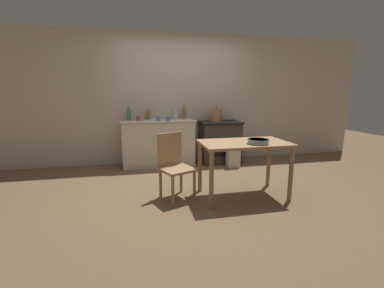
# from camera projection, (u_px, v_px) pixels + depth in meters

# --- Properties ---
(ground_plane) EXTENTS (14.00, 14.00, 0.00)m
(ground_plane) POSITION_uv_depth(u_px,v_px,m) (198.00, 186.00, 3.93)
(ground_plane) COLOR brown
(wall_back) EXTENTS (8.00, 0.07, 2.55)m
(wall_back) POSITION_uv_depth(u_px,v_px,m) (180.00, 99.00, 5.20)
(wall_back) COLOR beige
(wall_back) RESTS_ON ground_plane
(counter_cabinet) EXTENTS (1.39, 0.53, 0.89)m
(counter_cabinet) POSITION_uv_depth(u_px,v_px,m) (159.00, 143.00, 4.99)
(counter_cabinet) COLOR beige
(counter_cabinet) RESTS_ON ground_plane
(stove) EXTENTS (0.81, 0.58, 0.84)m
(stove) POSITION_uv_depth(u_px,v_px,m) (220.00, 142.00, 5.24)
(stove) COLOR #38332D
(stove) RESTS_ON ground_plane
(work_table) EXTENTS (1.17, 0.68, 0.76)m
(work_table) POSITION_uv_depth(u_px,v_px,m) (244.00, 150.00, 3.44)
(work_table) COLOR #A87F56
(work_table) RESTS_ON ground_plane
(chair) EXTENTS (0.52, 0.52, 0.88)m
(chair) POSITION_uv_depth(u_px,v_px,m) (174.00, 164.00, 3.45)
(chair) COLOR #A87F56
(chair) RESTS_ON ground_plane
(flour_sack) EXTENTS (0.24, 0.16, 0.37)m
(flour_sack) POSITION_uv_depth(u_px,v_px,m) (233.00, 158.00, 4.90)
(flour_sack) COLOR beige
(flour_sack) RESTS_ON ground_plane
(stock_pot) EXTENTS (0.25, 0.25, 0.27)m
(stock_pot) POSITION_uv_depth(u_px,v_px,m) (216.00, 115.00, 5.18)
(stock_pot) COLOR #B77A47
(stock_pot) RESTS_ON stove
(mixing_bowl_large) EXTENTS (0.28, 0.28, 0.06)m
(mixing_bowl_large) POSITION_uv_depth(u_px,v_px,m) (258.00, 141.00, 3.30)
(mixing_bowl_large) COLOR #93A8B2
(mixing_bowl_large) RESTS_ON work_table
(bottle_far_left) EXTENTS (0.07, 0.07, 0.22)m
(bottle_far_left) POSITION_uv_depth(u_px,v_px,m) (176.00, 114.00, 5.11)
(bottle_far_left) COLOR silver
(bottle_far_left) RESTS_ON counter_cabinet
(bottle_left) EXTENTS (0.08, 0.08, 0.28)m
(bottle_left) POSITION_uv_depth(u_px,v_px,m) (129.00, 114.00, 4.86)
(bottle_left) COLOR #517F5B
(bottle_left) RESTS_ON counter_cabinet
(bottle_mid_left) EXTENTS (0.08, 0.08, 0.29)m
(bottle_mid_left) POSITION_uv_depth(u_px,v_px,m) (184.00, 113.00, 5.13)
(bottle_mid_left) COLOR olive
(bottle_mid_left) RESTS_ON counter_cabinet
(bottle_center_left) EXTENTS (0.08, 0.08, 0.20)m
(bottle_center_left) POSITION_uv_depth(u_px,v_px,m) (148.00, 115.00, 5.02)
(bottle_center_left) COLOR olive
(bottle_center_left) RESTS_ON counter_cabinet
(cup_center) EXTENTS (0.09, 0.09, 0.09)m
(cup_center) POSITION_uv_depth(u_px,v_px,m) (139.00, 118.00, 4.79)
(cup_center) COLOR #B74C42
(cup_center) RESTS_ON counter_cabinet
(cup_center_right) EXTENTS (0.07, 0.07, 0.09)m
(cup_center_right) POSITION_uv_depth(u_px,v_px,m) (158.00, 119.00, 4.73)
(cup_center_right) COLOR #4C6B99
(cup_center_right) RESTS_ON counter_cabinet
(cup_mid_right) EXTENTS (0.07, 0.07, 0.08)m
(cup_mid_right) POSITION_uv_depth(u_px,v_px,m) (168.00, 119.00, 4.75)
(cup_mid_right) COLOR #4C6B99
(cup_mid_right) RESTS_ON counter_cabinet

